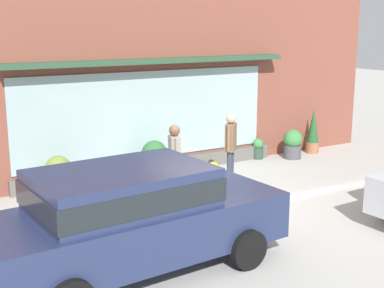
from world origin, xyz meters
TOP-DOWN VIEW (x-y plane):
  - ground_plane at (0.00, 0.00)m, footprint 60.00×60.00m
  - curb_strip at (0.00, -0.20)m, footprint 14.00×0.24m
  - storefront at (-0.00, 3.19)m, footprint 14.00×0.81m
  - fire_hydrant at (0.18, 0.57)m, footprint 0.39×0.35m
  - pedestrian_with_handbag at (-0.70, 0.68)m, footprint 0.30×0.63m
  - pedestrian_passerby at (1.01, 1.13)m, footprint 0.41×0.37m
  - parked_car_navy at (-2.76, -1.69)m, footprint 4.66×2.17m
  - potted_plant_doorstep at (4.98, 2.64)m, footprint 0.38×0.38m
  - potted_plant_low_front at (-2.53, 2.59)m, footprint 0.58×0.58m
  - potted_plant_by_entrance at (-0.23, 2.50)m, footprint 0.61×0.61m
  - potted_plant_window_right at (4.03, 2.43)m, footprint 0.52×0.52m
  - potted_plant_near_hydrant at (3.19, 2.89)m, footprint 0.30×0.30m

SIDE VIEW (x-z plane):
  - ground_plane at x=0.00m, z-range 0.00..0.00m
  - curb_strip at x=0.00m, z-range 0.00..0.12m
  - potted_plant_near_hydrant at x=3.19m, z-range 0.00..0.57m
  - fire_hydrant at x=0.18m, z-range 0.00..0.82m
  - potted_plant_window_right at x=4.03m, z-range 0.01..0.82m
  - potted_plant_low_front at x=-2.53m, z-range 0.01..0.88m
  - potted_plant_by_entrance at x=-0.23m, z-range 0.07..1.04m
  - potted_plant_doorstep at x=4.98m, z-range -0.03..1.25m
  - parked_car_navy at x=-2.76m, z-range 0.10..1.73m
  - pedestrian_with_handbag at x=-0.70m, z-range 0.14..1.82m
  - pedestrian_passerby at x=1.01m, z-range 0.16..1.86m
  - storefront at x=0.00m, z-range -0.06..5.05m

